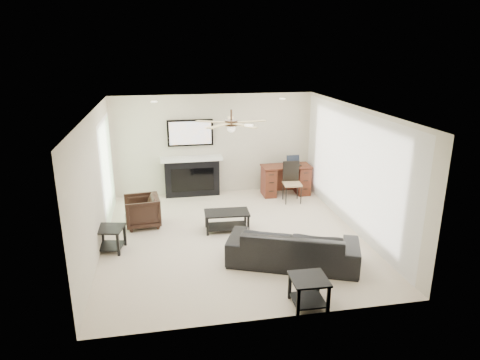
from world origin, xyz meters
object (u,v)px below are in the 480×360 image
(sofa, at_px, (293,247))
(coffee_table, at_px, (227,221))
(desk, at_px, (286,180))
(armchair, at_px, (142,211))
(fireplace_unit, at_px, (191,159))

(sofa, bearing_deg, coffee_table, -38.82)
(desk, bearing_deg, coffee_table, -133.29)
(armchair, bearing_deg, desk, 105.11)
(coffee_table, bearing_deg, armchair, 164.91)
(armchair, height_order, fireplace_unit, fireplace_unit)
(armchair, bearing_deg, fireplace_unit, 139.46)
(armchair, relative_size, fireplace_unit, 0.37)
(armchair, distance_m, desk, 3.76)
(sofa, distance_m, coffee_table, 1.84)
(armchair, xyz_separation_m, coffee_table, (1.70, -0.55, -0.12))
(armchair, distance_m, coffee_table, 1.79)
(sofa, bearing_deg, fireplace_unit, -48.04)
(armchair, bearing_deg, coffee_table, 65.91)
(coffee_table, xyz_separation_m, fireplace_unit, (-0.52, 2.27, 0.75))
(armchair, distance_m, fireplace_unit, 2.18)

